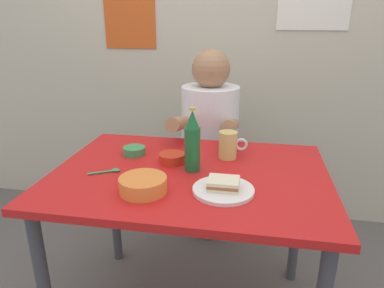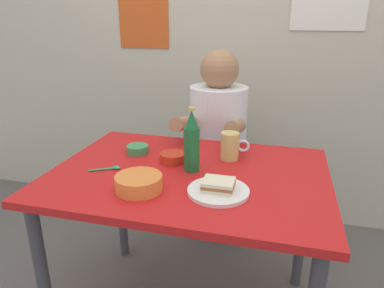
{
  "view_description": "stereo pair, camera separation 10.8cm",
  "coord_description": "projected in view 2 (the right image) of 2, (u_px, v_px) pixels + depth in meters",
  "views": [
    {
      "loc": [
        0.24,
        -1.27,
        1.32
      ],
      "look_at": [
        0.0,
        0.05,
        0.84
      ],
      "focal_mm": 32.89,
      "sensor_mm": 36.0,
      "label": 1
    },
    {
      "loc": [
        0.34,
        -1.25,
        1.32
      ],
      "look_at": [
        0.0,
        0.05,
        0.84
      ],
      "focal_mm": 32.89,
      "sensor_mm": 36.0,
      "label": 2
    }
  ],
  "objects": [
    {
      "name": "soup_bowl_orange",
      "position": [
        139.0,
        182.0,
        1.26
      ],
      "size": [
        0.17,
        0.17,
        0.05
      ],
      "color": "orange",
      "rests_on": "dining_table"
    },
    {
      "name": "person_seated",
      "position": [
        218.0,
        123.0,
        1.97
      ],
      "size": [
        0.33,
        0.56,
        0.72
      ],
      "color": "white",
      "rests_on": "stool"
    },
    {
      "name": "stool",
      "position": [
        217.0,
        189.0,
        2.12
      ],
      "size": [
        0.34,
        0.34,
        0.45
      ],
      "color": "#4C4C51",
      "rests_on": "ground"
    },
    {
      "name": "dining_table",
      "position": [
        189.0,
        192.0,
        1.45
      ],
      "size": [
        1.1,
        0.8,
        0.74
      ],
      "color": "red",
      "rests_on": "ground"
    },
    {
      "name": "spoon",
      "position": [
        111.0,
        168.0,
        1.43
      ],
      "size": [
        0.12,
        0.07,
        0.01
      ],
      "color": "#26A559",
      "rests_on": "dining_table"
    },
    {
      "name": "dip_bowl_green",
      "position": [
        138.0,
        149.0,
        1.61
      ],
      "size": [
        0.1,
        0.1,
        0.03
      ],
      "color": "#388C4C",
      "rests_on": "dining_table"
    },
    {
      "name": "beer_bottle",
      "position": [
        192.0,
        143.0,
        1.39
      ],
      "size": [
        0.06,
        0.06,
        0.26
      ],
      "color": "#19602D",
      "rests_on": "dining_table"
    },
    {
      "name": "plate_orange",
      "position": [
        218.0,
        191.0,
        1.24
      ],
      "size": [
        0.22,
        0.22,
        0.01
      ],
      "primitive_type": "cylinder",
      "color": "silver",
      "rests_on": "dining_table"
    },
    {
      "name": "sandwich",
      "position": [
        218.0,
        185.0,
        1.23
      ],
      "size": [
        0.11,
        0.09,
        0.04
      ],
      "color": "beige",
      "rests_on": "plate_orange"
    },
    {
      "name": "wall_back",
      "position": [
        233.0,
        22.0,
        2.18
      ],
      "size": [
        4.4,
        0.09,
        2.6
      ],
      "color": "#BCB299",
      "rests_on": "ground"
    },
    {
      "name": "beer_mug",
      "position": [
        230.0,
        146.0,
        1.52
      ],
      "size": [
        0.13,
        0.08,
        0.12
      ],
      "color": "#D1BC66",
      "rests_on": "dining_table"
    },
    {
      "name": "sauce_bowl_chili",
      "position": [
        173.0,
        157.0,
        1.5
      ],
      "size": [
        0.11,
        0.11,
        0.04
      ],
      "color": "red",
      "rests_on": "dining_table"
    }
  ]
}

